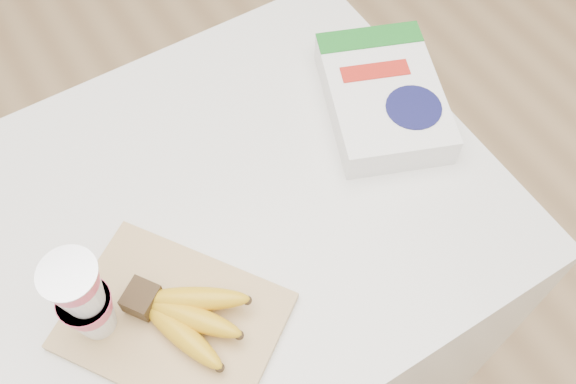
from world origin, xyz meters
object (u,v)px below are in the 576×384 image
at_px(table, 195,328).
at_px(cereal_box, 383,97).
at_px(yogurt_stack, 83,298).
at_px(bananas, 185,315).
at_px(cutting_board, 174,321).

height_order(table, cereal_box, cereal_box).
height_order(table, yogurt_stack, yogurt_stack).
height_order(table, bananas, bananas).
xyz_separation_m(cutting_board, cereal_box, (0.50, 0.17, 0.02)).
relative_size(bananas, cereal_box, 0.57).
xyz_separation_m(table, bananas, (-0.03, -0.15, 0.46)).
bearing_deg(cereal_box, table, -153.95).
distance_m(table, cutting_board, 0.45).
bearing_deg(cutting_board, table, 36.90).
bearing_deg(cereal_box, bananas, -137.66).
xyz_separation_m(yogurt_stack, cereal_box, (0.59, 0.12, -0.08)).
xyz_separation_m(table, cutting_board, (-0.05, -0.13, 0.42)).
distance_m(cutting_board, bananas, 0.04).
bearing_deg(table, cutting_board, -108.64).
bearing_deg(yogurt_stack, cutting_board, -28.31).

